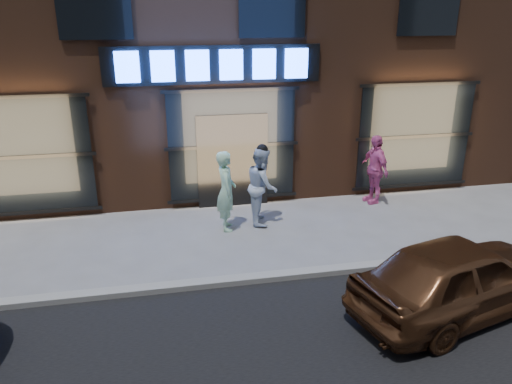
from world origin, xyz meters
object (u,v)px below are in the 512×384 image
at_px(gold_sedan, 461,276).
at_px(man_cap, 262,186).
at_px(passerby, 374,169).
at_px(man_bowtie, 226,191).

bearing_deg(gold_sedan, man_cap, 14.18).
relative_size(passerby, gold_sedan, 0.46).
relative_size(man_bowtie, passerby, 1.03).
xyz_separation_m(passerby, gold_sedan, (-0.68, -5.07, -0.23)).
distance_m(man_bowtie, passerby, 4.15).
bearing_deg(man_cap, passerby, -70.23).
relative_size(man_bowtie, man_cap, 1.02).
height_order(man_cap, gold_sedan, man_cap).
xyz_separation_m(man_bowtie, man_cap, (0.89, 0.23, -0.02)).
bearing_deg(gold_sedan, passerby, -23.01).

